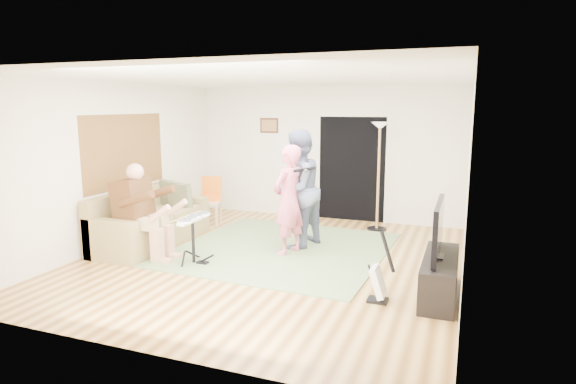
# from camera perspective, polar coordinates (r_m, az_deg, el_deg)

# --- Properties ---
(floor) EXTENTS (6.00, 6.00, 0.00)m
(floor) POSITION_cam_1_polar(r_m,az_deg,el_deg) (7.40, -2.19, -8.04)
(floor) COLOR brown
(floor) RESTS_ON ground
(walls) EXTENTS (5.50, 6.00, 2.70)m
(walls) POSITION_cam_1_polar(r_m,az_deg,el_deg) (7.10, -2.26, 2.36)
(walls) COLOR beige
(walls) RESTS_ON floor
(ceiling) EXTENTS (6.00, 6.00, 0.00)m
(ceiling) POSITION_cam_1_polar(r_m,az_deg,el_deg) (7.04, -2.34, 13.32)
(ceiling) COLOR white
(ceiling) RESTS_ON walls
(window_blinds) EXTENTS (0.00, 2.05, 2.05)m
(window_blinds) POSITION_cam_1_polar(r_m,az_deg,el_deg) (8.67, -18.76, 4.59)
(window_blinds) COLOR brown
(window_blinds) RESTS_ON walls
(doorway) EXTENTS (2.10, 0.00, 2.10)m
(doorway) POSITION_cam_1_polar(r_m,az_deg,el_deg) (9.80, 7.55, 2.69)
(doorway) COLOR black
(doorway) RESTS_ON walls
(picture_frame) EXTENTS (0.42, 0.03, 0.32)m
(picture_frame) POSITION_cam_1_polar(r_m,az_deg,el_deg) (10.28, -2.24, 7.88)
(picture_frame) COLOR #3F2314
(picture_frame) RESTS_ON walls
(area_rug) EXTENTS (3.42, 3.49, 0.02)m
(area_rug) POSITION_cam_1_polar(r_m,az_deg,el_deg) (7.92, -0.74, -6.74)
(area_rug) COLOR #617949
(area_rug) RESTS_ON floor
(sofa) EXTENTS (0.92, 2.24, 0.91)m
(sofa) POSITION_cam_1_polar(r_m,az_deg,el_deg) (8.53, -16.33, -3.87)
(sofa) COLOR olive
(sofa) RESTS_ON floor
(drummer) EXTENTS (0.95, 0.53, 1.46)m
(drummer) POSITION_cam_1_polar(r_m,az_deg,el_deg) (7.71, -16.68, -3.35)
(drummer) COLOR #502F16
(drummer) RESTS_ON sofa
(drum_kit) EXTENTS (0.40, 0.71, 0.73)m
(drum_kit) POSITION_cam_1_polar(r_m,az_deg,el_deg) (7.29, -11.17, -5.88)
(drum_kit) COLOR black
(drum_kit) RESTS_ON floor
(singer) EXTENTS (0.59, 0.73, 1.73)m
(singer) POSITION_cam_1_polar(r_m,az_deg,el_deg) (7.51, 0.06, -0.96)
(singer) COLOR #D85E7B
(singer) RESTS_ON floor
(microphone) EXTENTS (0.06, 0.06, 0.24)m
(microphone) POSITION_cam_1_polar(r_m,az_deg,el_deg) (7.37, 1.52, 2.19)
(microphone) COLOR black
(microphone) RESTS_ON singer
(guitarist) EXTENTS (0.97, 1.11, 1.94)m
(guitarist) POSITION_cam_1_polar(r_m,az_deg,el_deg) (7.86, 1.15, 0.33)
(guitarist) COLOR slate
(guitarist) RESTS_ON floor
(guitar_held) EXTENTS (0.32, 0.60, 0.26)m
(guitar_held) POSITION_cam_1_polar(r_m,az_deg,el_deg) (7.74, 2.55, 2.78)
(guitar_held) COLOR white
(guitar_held) RESTS_ON guitarist
(guitar_spare) EXTENTS (0.32, 0.28, 0.87)m
(guitar_spare) POSITION_cam_1_polar(r_m,az_deg,el_deg) (5.92, 10.72, -10.41)
(guitar_spare) COLOR black
(guitar_spare) RESTS_ON floor
(torchiere_lamp) EXTENTS (0.36, 0.36, 2.02)m
(torchiere_lamp) POSITION_cam_1_polar(r_m,az_deg,el_deg) (9.04, 10.74, 4.12)
(torchiere_lamp) COLOR black
(torchiere_lamp) RESTS_ON floor
(dining_chair) EXTENTS (0.49, 0.51, 0.94)m
(dining_chair) POSITION_cam_1_polar(r_m,az_deg,el_deg) (9.61, -9.14, -1.82)
(dining_chair) COLOR #D3B089
(dining_chair) RESTS_ON floor
(tv_cabinet) EXTENTS (0.40, 1.40, 0.50)m
(tv_cabinet) POSITION_cam_1_polar(r_m,az_deg,el_deg) (6.27, 17.54, -9.55)
(tv_cabinet) COLOR black
(tv_cabinet) RESTS_ON floor
(television) EXTENTS (0.06, 1.18, 0.66)m
(television) POSITION_cam_1_polar(r_m,az_deg,el_deg) (6.10, 17.37, -4.19)
(television) COLOR black
(television) RESTS_ON tv_cabinet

